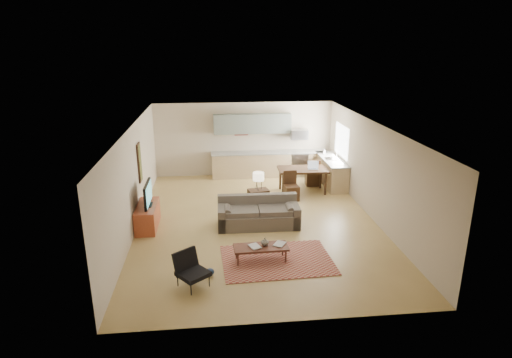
{
  "coord_description": "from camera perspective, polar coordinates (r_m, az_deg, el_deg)",
  "views": [
    {
      "loc": [
        -1.19,
        -10.9,
        4.78
      ],
      "look_at": [
        0.0,
        0.3,
        1.15
      ],
      "focal_mm": 30.0,
      "sensor_mm": 36.0,
      "label": 1
    }
  ],
  "objects": [
    {
      "name": "vase",
      "position": [
        9.79,
        1.19,
        -8.33
      ],
      "size": [
        0.26,
        0.26,
        0.19
      ],
      "primitive_type": "imported",
      "rotation": [
        0.0,
        0.0,
        0.24
      ],
      "color": "black",
      "rests_on": "coffee_table"
    },
    {
      "name": "kitchen_counter_back",
      "position": [
        15.83,
        1.76,
        2.01
      ],
      "size": [
        4.26,
        0.64,
        0.92
      ],
      "primitive_type": null,
      "color": "tan",
      "rests_on": "ground"
    },
    {
      "name": "table_lamp",
      "position": [
        12.35,
        0.33,
        -0.25
      ],
      "size": [
        0.42,
        0.42,
        0.54
      ],
      "primitive_type": null,
      "rotation": [
        0.0,
        0.0,
        0.34
      ],
      "color": "beige",
      "rests_on": "console_table"
    },
    {
      "name": "wall_art_left",
      "position": [
        12.4,
        -15.23,
        2.12
      ],
      "size": [
        0.06,
        0.42,
        1.1
      ],
      "primitive_type": null,
      "color": "olive",
      "rests_on": "room"
    },
    {
      "name": "triptych",
      "position": [
        15.7,
        -1.98,
        6.73
      ],
      "size": [
        1.7,
        0.04,
        0.5
      ],
      "primitive_type": null,
      "color": "beige",
      "rests_on": "room"
    },
    {
      "name": "console_table",
      "position": [
        12.55,
        0.32,
        -2.87
      ],
      "size": [
        0.64,
        0.49,
        0.67
      ],
      "primitive_type": null,
      "rotation": [
        0.0,
        0.0,
        0.2
      ],
      "color": "#321E12",
      "rests_on": "floor"
    },
    {
      "name": "window_right",
      "position": [
        14.94,
        11.34,
        5.03
      ],
      "size": [
        0.02,
        1.4,
        1.05
      ],
      "primitive_type": "cube",
      "color": "white",
      "rests_on": "room"
    },
    {
      "name": "kitchen_range",
      "position": [
        16.01,
        5.66,
        2.08
      ],
      "size": [
        0.62,
        0.62,
        0.9
      ],
      "primitive_type": "cube",
      "color": "#A5A8AD",
      "rests_on": "ground"
    },
    {
      "name": "dining_chair_far",
      "position": [
        14.93,
        7.55,
        0.95
      ],
      "size": [
        0.47,
        0.49,
        0.95
      ],
      "primitive_type": null,
      "rotation": [
        0.0,
        0.0,
        3.1
      ],
      "color": "#321E12",
      "rests_on": "floor"
    },
    {
      "name": "sofa",
      "position": [
        11.54,
        0.32,
        -4.46
      ],
      "size": [
        2.3,
        1.04,
        0.79
      ],
      "primitive_type": null,
      "rotation": [
        0.0,
        0.0,
        -0.02
      ],
      "color": "#595147",
      "rests_on": "floor"
    },
    {
      "name": "laptop",
      "position": [
        14.03,
        7.65,
        1.81
      ],
      "size": [
        0.38,
        0.31,
        0.26
      ],
      "primitive_type": null,
      "rotation": [
        0.0,
        0.0,
        -0.17
      ],
      "color": "#A5A8AD",
      "rests_on": "dining_table"
    },
    {
      "name": "kitchen_counter_right",
      "position": [
        15.13,
        10.01,
        0.99
      ],
      "size": [
        0.64,
        2.26,
        0.92
      ],
      "primitive_type": null,
      "color": "tan",
      "rests_on": "ground"
    },
    {
      "name": "armchair",
      "position": [
        8.93,
        -8.4,
        -11.97
      ],
      "size": [
        0.9,
        0.9,
        0.73
      ],
      "primitive_type": null,
      "rotation": [
        0.0,
        0.0,
        0.67
      ],
      "color": "black",
      "rests_on": "floor"
    },
    {
      "name": "book_b",
      "position": [
        9.91,
        2.56,
        -8.53
      ],
      "size": [
        0.5,
        0.51,
        0.02
      ],
      "primitive_type": "imported",
      "rotation": [
        0.0,
        0.0,
        -0.55
      ],
      "color": "navy",
      "rests_on": "coffee_table"
    },
    {
      "name": "book_a",
      "position": [
        9.69,
        -0.75,
        -9.12
      ],
      "size": [
        0.42,
        0.44,
        0.03
      ],
      "primitive_type": "imported",
      "rotation": [
        0.0,
        0.0,
        0.38
      ],
      "color": "maroon",
      "rests_on": "coffee_table"
    },
    {
      "name": "rug",
      "position": [
        9.98,
        2.83,
        -10.73
      ],
      "size": [
        2.56,
        1.82,
        0.02
      ],
      "primitive_type": "cube",
      "rotation": [
        0.0,
        0.0,
        0.04
      ],
      "color": "maroon",
      "rests_on": "floor"
    },
    {
      "name": "kitchen_microwave",
      "position": [
        15.77,
        5.77,
        5.95
      ],
      "size": [
        0.62,
        0.4,
        0.35
      ],
      "primitive_type": "cube",
      "color": "#A5A8AD",
      "rests_on": "room"
    },
    {
      "name": "soap_bottle",
      "position": [
        15.57,
        9.11,
        3.64
      ],
      "size": [
        0.1,
        0.11,
        0.19
      ],
      "primitive_type": "imported",
      "rotation": [
        0.0,
        0.0,
        -0.11
      ],
      "color": "beige",
      "rests_on": "kitchen_counter_right"
    },
    {
      "name": "dining_table",
      "position": [
        14.21,
        6.21,
        -0.17
      ],
      "size": [
        1.62,
        0.96,
        0.81
      ],
      "primitive_type": null,
      "rotation": [
        0.0,
        0.0,
        -0.03
      ],
      "color": "#321E12",
      "rests_on": "floor"
    },
    {
      "name": "upper_cabinets",
      "position": [
        15.56,
        -0.47,
        7.39
      ],
      "size": [
        2.8,
        0.34,
        0.7
      ],
      "primitive_type": "cube",
      "color": "gray",
      "rests_on": "room"
    },
    {
      "name": "tv_credenza",
      "position": [
        11.87,
        -14.27,
        -4.83
      ],
      "size": [
        0.52,
        1.36,
        0.63
      ],
      "primitive_type": null,
      "color": "#973C22",
      "rests_on": "floor"
    },
    {
      "name": "room",
      "position": [
        11.49,
        0.16,
        0.49
      ],
      "size": [
        9.0,
        9.0,
        9.0
      ],
      "color": "tan",
      "rests_on": "ground"
    },
    {
      "name": "coffee_table",
      "position": [
        9.86,
        0.65,
        -9.92
      ],
      "size": [
        1.25,
        0.53,
        0.37
      ],
      "primitive_type": null,
      "rotation": [
        0.0,
        0.0,
        0.03
      ],
      "color": "#4B2318",
      "rests_on": "floor"
    },
    {
      "name": "dining_chair_near",
      "position": [
        13.46,
        4.75,
        -0.93
      ],
      "size": [
        0.48,
        0.5,
        0.91
      ],
      "primitive_type": null,
      "rotation": [
        0.0,
        0.0,
        0.1
      ],
      "color": "#321E12",
      "rests_on": "floor"
    },
    {
      "name": "tv",
      "position": [
        11.64,
        -14.25,
        -1.98
      ],
      "size": [
        0.1,
        1.04,
        0.63
      ],
      "primitive_type": null,
      "color": "black",
      "rests_on": "tv_credenza"
    }
  ]
}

